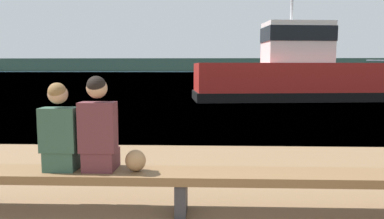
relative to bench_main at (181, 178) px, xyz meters
The scene contains 7 objects.
water_surface 123.61m from the bench_main, 89.96° to the left, with size 240.00×240.00×0.00m, color #386084.
far_shoreline 194.26m from the bench_main, 89.97° to the left, with size 600.00×12.00×6.68m, color #2D3D2D.
bench_main is the anchor object (origin of this frame).
person_left 1.41m from the bench_main, behind, with size 0.39×0.41×0.97m.
person_right 1.05m from the bench_main, behind, with size 0.39×0.41×1.04m.
shopping_bag 0.54m from the bench_main, behind, with size 0.23×0.18×0.24m.
tugboat_red 15.67m from the bench_main, 73.62° to the left, with size 9.64×4.19×6.58m.
Camera 1 is at (0.18, -1.00, 1.59)m, focal length 35.00 mm.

